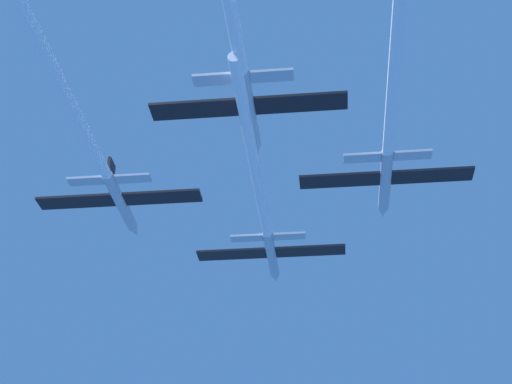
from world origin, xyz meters
The scene contains 4 objects.
jet_lead centered at (0.58, -11.23, 0.00)m, with size 18.62×46.04×3.08m.
jet_left_wing centered at (-15.36, -27.12, 0.47)m, with size 18.62×50.32×3.08m.
jet_right_wing centered at (14.30, -25.72, 0.79)m, with size 18.62×44.52×3.08m.
jet_slot centered at (0.90, -39.07, 0.84)m, with size 18.62×42.86×3.08m.
Camera 1 is at (7.48, -87.64, -43.55)m, focal length 54.28 mm.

